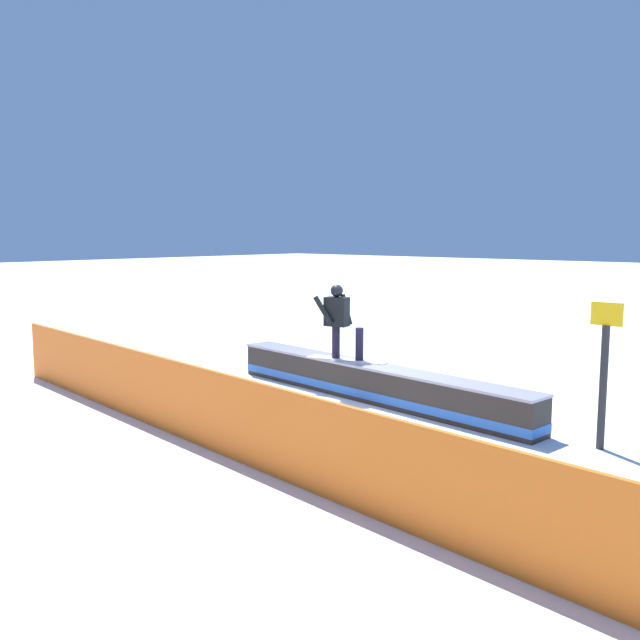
{
  "coord_description": "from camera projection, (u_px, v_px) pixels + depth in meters",
  "views": [
    {
      "loc": [
        -6.93,
        8.91,
        2.79
      ],
      "look_at": [
        0.29,
        0.97,
        1.43
      ],
      "focal_mm": 38.34,
      "sensor_mm": 36.0,
      "label": 1
    }
  ],
  "objects": [
    {
      "name": "ground_plane",
      "position": [
        371.0,
        400.0,
        11.52
      ],
      "size": [
        120.0,
        120.0,
        0.0
      ],
      "primitive_type": "plane",
      "color": "white"
    },
    {
      "name": "grind_box",
      "position": [
        371.0,
        384.0,
        11.48
      ],
      "size": [
        6.33,
        1.15,
        0.61
      ],
      "color": "#282521",
      "rests_on": "ground_plane"
    },
    {
      "name": "trail_marker",
      "position": [
        604.0,
        371.0,
        8.78
      ],
      "size": [
        0.4,
        0.1,
        1.92
      ],
      "color": "#262628",
      "rests_on": "ground_plane"
    },
    {
      "name": "snowboarder",
      "position": [
        340.0,
        320.0,
        11.85
      ],
      "size": [
        1.51,
        0.66,
        1.31
      ],
      "color": "silver",
      "rests_on": "grind_box"
    },
    {
      "name": "safety_fence",
      "position": [
        206.0,
        408.0,
        8.89
      ],
      "size": [
        12.17,
        1.2,
        1.06
      ],
      "primitive_type": "cube",
      "rotation": [
        0.0,
        0.0,
        -0.09
      ],
      "color": "orange",
      "rests_on": "ground_plane"
    }
  ]
}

